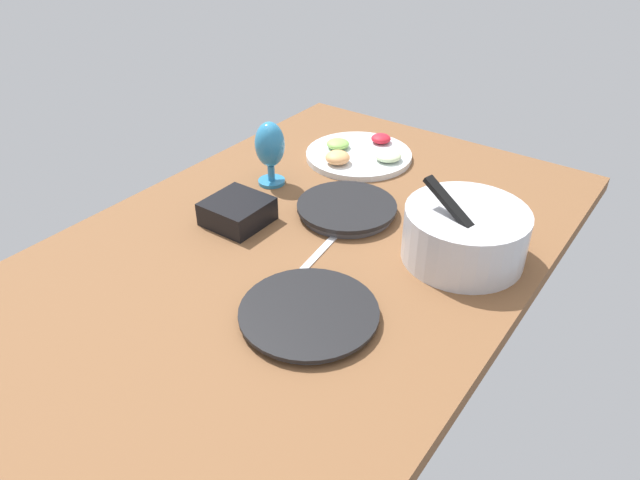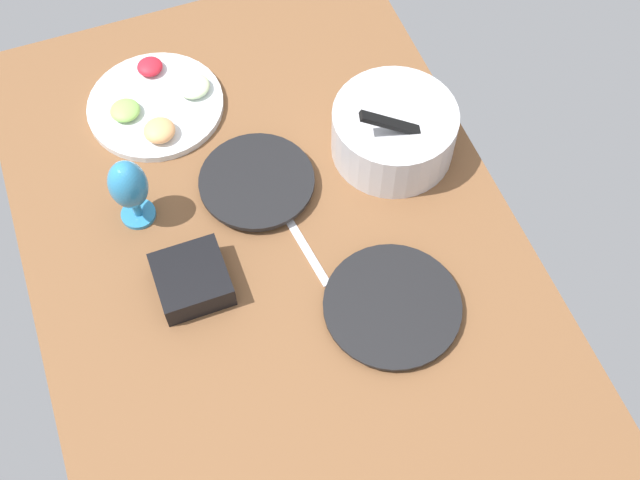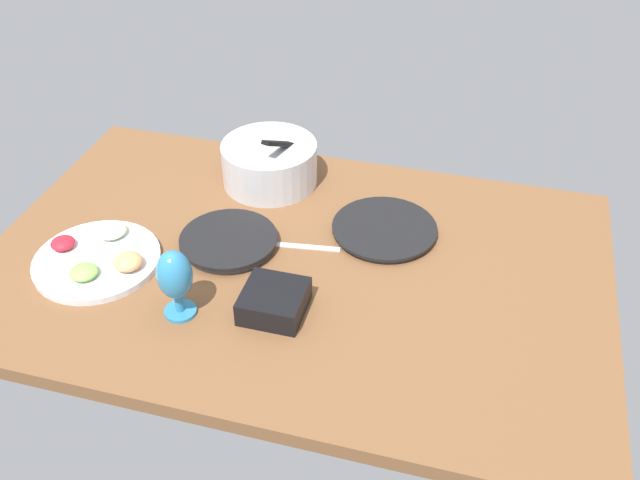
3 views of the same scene
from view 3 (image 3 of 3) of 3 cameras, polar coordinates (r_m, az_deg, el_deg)
ground_plane at (r=183.99cm, az=-2.09°, el=-2.14°), size 160.00×104.00×4.00cm
dinner_plate_left at (r=187.88cm, az=-7.39°, el=-0.12°), size 25.94×25.94×2.93cm
dinner_plate_right at (r=191.91cm, az=5.23°, el=0.85°), size 28.55×28.55×2.15cm
mixing_bowl at (r=209.40cm, az=-4.09°, el=6.31°), size 28.07×28.07×19.51cm
fruit_platter at (r=189.70cm, az=-17.48°, el=-1.41°), size 32.40×32.40×5.49cm
hurricane_glass_blue at (r=164.00cm, az=-11.65°, el=-2.99°), size 8.28×8.28×18.39cm
square_bowl_black at (r=166.64cm, az=-3.75°, el=-4.87°), size 14.59×14.59×6.14cm
fork_by_left_plate at (r=186.64cm, az=-1.09°, el=-0.53°), size 18.08×4.10×0.60cm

